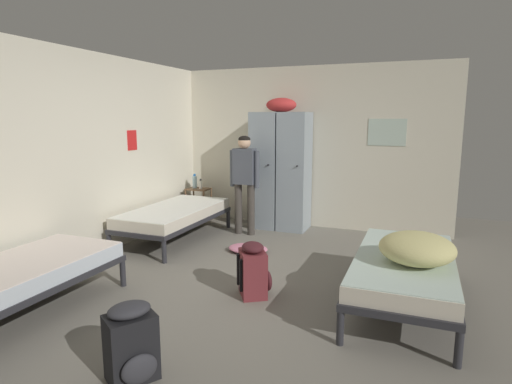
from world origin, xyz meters
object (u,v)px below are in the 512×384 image
bed_left_rear (175,214)px  clothes_pile_pink (248,249)px  locker_bank (281,168)px  bed_left_front (14,276)px  backpack_black (132,344)px  person_traveler (245,176)px  backpack_maroon (254,271)px  bed_right (404,267)px  lotion_bottle (201,184)px  shelf_unit (199,201)px  bedding_heap (417,248)px  water_bottle (195,182)px

bed_left_rear → clothes_pile_pink: size_ratio=3.53×
locker_bank → bed_left_front: 4.07m
bed_left_rear → backpack_black: 3.37m
person_traveler → backpack_maroon: bearing=-64.7°
bed_right → lotion_bottle: bearing=146.7°
bed_left_rear → person_traveler: person_traveler is taller
bed_left_front → backpack_black: size_ratio=3.45×
shelf_unit → person_traveler: 1.30m
bed_left_front → lotion_bottle: bearing=92.8°
locker_bank → person_traveler: 0.69m
shelf_unit → bedding_heap: (3.55, -2.43, 0.28)m
backpack_maroon → backpack_black: same height
locker_bank → lotion_bottle: (-1.38, -0.12, -0.32)m
bed_right → backpack_black: 2.51m
shelf_unit → backpack_maroon: size_ratio=1.04×
bed_left_rear → backpack_black: backpack_black is taller
bed_left_front → backpack_maroon: backpack_maroon is taller
bedding_heap → shelf_unit: bearing=145.6°
shelf_unit → water_bottle: size_ratio=2.33×
lotion_bottle → water_bottle: bearing=158.2°
bed_right → backpack_maroon: backpack_maroon is taller
lotion_bottle → backpack_black: 4.47m
water_bottle → bed_left_rear: bearing=-74.3°
locker_bank → bed_left_front: (-1.20, -3.84, -0.59)m
person_traveler → backpack_maroon: size_ratio=2.73×
clothes_pile_pink → backpack_black: bearing=-83.2°
bed_left_rear → clothes_pile_pink: 1.26m
locker_bank → backpack_maroon: bearing=-77.3°
bed_right → bed_left_rear: bearing=160.9°
bedding_heap → lotion_bottle: size_ratio=3.75×
bed_left_rear → person_traveler: bearing=39.3°
shelf_unit → bedding_heap: 4.31m
locker_bank → water_bottle: size_ratio=8.44×
locker_bank → bed_right: 3.13m
bed_right → bed_left_rear: 3.38m
shelf_unit → lotion_bottle: size_ratio=3.29×
shelf_unit → bed_left_front: bearing=-86.2°
bed_left_front → backpack_maroon: (1.80, 1.21, -0.12)m
lotion_bottle → bedding_heap: bearing=-34.5°
person_traveler → lotion_bottle: bearing=156.2°
bed_left_front → person_traveler: person_traveler is taller
water_bottle → backpack_maroon: bearing=-50.4°
bed_left_rear → clothes_pile_pink: (1.21, -0.14, -0.33)m
bedding_heap → person_traveler: bearing=141.8°
bed_left_front → clothes_pile_pink: size_ratio=3.53×
shelf_unit → person_traveler: person_traveler is taller
backpack_maroon → bedding_heap: bearing=4.6°
bed_right → bed_left_rear: same height
backpack_black → clothes_pile_pink: backpack_black is taller
bed_right → locker_bank: bearing=130.4°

